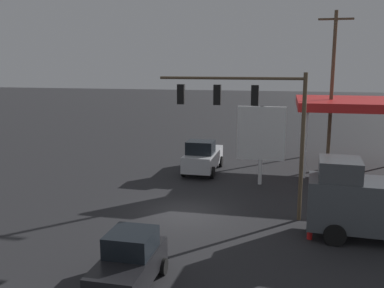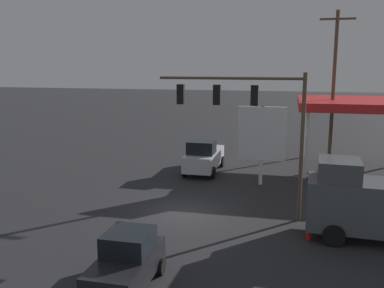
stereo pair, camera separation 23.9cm
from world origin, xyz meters
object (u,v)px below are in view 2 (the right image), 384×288
traffic_signal_assembly (249,111)px  utility_pole (333,88)px  fire_hydrant (309,230)px  delivery_truck (384,204)px  price_sign (262,135)px  hatchback_crossing (127,262)px  pickup_parked (204,157)px

traffic_signal_assembly → utility_pole: size_ratio=0.64×
traffic_signal_assembly → fire_hydrant: 6.30m
delivery_truck → price_sign: bearing=-50.3°
price_sign → hatchback_crossing: bearing=75.4°
utility_pole → pickup_parked: (8.86, 2.88, -4.85)m
traffic_signal_assembly → fire_hydrant: bearing=142.0°
pickup_parked → fire_hydrant: size_ratio=5.96×
pickup_parked → delivery_truck: (-10.03, 10.17, 0.58)m
traffic_signal_assembly → price_sign: (-0.31, -6.04, -2.18)m
utility_pole → pickup_parked: bearing=18.0°
fire_hydrant → price_sign: bearing=-72.1°
delivery_truck → pickup_parked: bearing=-42.1°
delivery_truck → hatchback_crossing: bearing=36.5°
price_sign → hatchback_crossing: 14.71m
traffic_signal_assembly → price_sign: size_ratio=1.45×
utility_pole → fire_hydrant: size_ratio=12.88×
pickup_parked → fire_hydrant: pickup_parked is taller
delivery_truck → fire_hydrant: delivery_truck is taller
pickup_parked → hatchback_crossing: (-0.56, 16.36, -0.16)m
utility_pole → delivery_truck: 13.78m
utility_pole → fire_hydrant: bearing=81.9°
pickup_parked → delivery_truck: delivery_truck is taller
price_sign → pickup_parked: 5.26m
traffic_signal_assembly → fire_hydrant: traffic_signal_assembly is taller
traffic_signal_assembly → fire_hydrant: (-3.02, 2.36, -5.00)m
price_sign → hatchback_crossing: size_ratio=1.32×
traffic_signal_assembly → utility_pole: utility_pole is taller
utility_pole → pickup_parked: utility_pole is taller
delivery_truck → hatchback_crossing: size_ratio=1.82×
fire_hydrant → utility_pole: bearing=-98.1°
utility_pole → pickup_parked: 10.50m
price_sign → delivery_truck: 9.90m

